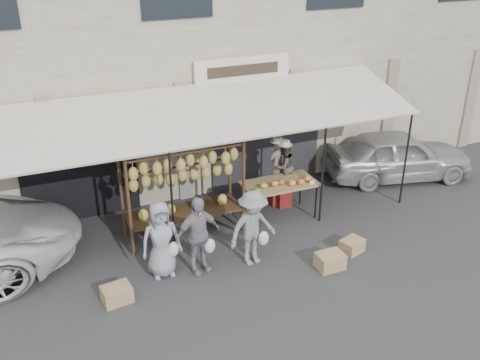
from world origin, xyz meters
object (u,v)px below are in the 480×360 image
at_px(crate_near_a, 330,261).
at_px(crate_far, 117,294).
at_px(vendor_left, 277,164).
at_px(customer_left, 161,240).
at_px(vendor_right, 284,166).
at_px(customer_right, 253,228).
at_px(customer_mid, 198,235).
at_px(crate_near_b, 352,246).
at_px(sedan, 398,155).
at_px(banana_rack, 183,170).
at_px(produce_table, 280,185).

height_order(crate_near_a, crate_far, crate_near_a).
xyz_separation_m(vendor_left, customer_left, (-3.36, -1.77, -0.27)).
relative_size(vendor_right, customer_left, 0.75).
bearing_deg(customer_left, crate_near_a, -17.93).
height_order(vendor_left, vendor_right, vendor_left).
relative_size(customer_right, crate_far, 3.10).
xyz_separation_m(vendor_left, vendor_right, (0.12, -0.16, -0.01)).
distance_m(customer_mid, crate_near_a, 2.70).
xyz_separation_m(vendor_left, crate_near_b, (0.52, -2.56, -0.92)).
height_order(vendor_right, crate_near_b, vendor_right).
bearing_deg(customer_mid, crate_near_a, -31.15).
relative_size(crate_near_b, sedan, 0.12).
relative_size(vendor_right, crate_far, 2.26).
bearing_deg(crate_far, customer_right, 3.65).
bearing_deg(crate_near_b, customer_left, 168.57).
relative_size(customer_left, sedan, 0.41).
height_order(customer_mid, customer_right, customer_mid).
bearing_deg(customer_mid, vendor_right, 22.45).
relative_size(vendor_left, vendor_right, 1.06).
bearing_deg(customer_left, vendor_right, 26.47).
relative_size(banana_rack, customer_right, 1.61).
xyz_separation_m(crate_far, sedan, (8.07, 2.38, 0.51)).
bearing_deg(customer_right, customer_left, 160.83).
relative_size(banana_rack, customer_mid, 1.59).
xyz_separation_m(vendor_left, customer_mid, (-2.67, -1.95, -0.25)).
xyz_separation_m(banana_rack, crate_near_a, (2.28, -2.35, -1.41)).
distance_m(banana_rack, customer_right, 1.97).
bearing_deg(vendor_right, customer_mid, 17.12).
distance_m(customer_left, crate_near_b, 4.01).
height_order(customer_right, crate_near_a, customer_right).
relative_size(customer_mid, crate_near_b, 3.44).
bearing_deg(customer_mid, crate_far, -179.14).
bearing_deg(crate_near_b, vendor_right, 99.49).
distance_m(produce_table, vendor_left, 0.74).
height_order(vendor_right, customer_right, vendor_right).
bearing_deg(crate_near_b, customer_right, 167.74).
distance_m(banana_rack, customer_left, 1.70).
height_order(vendor_right, sedan, vendor_right).
bearing_deg(customer_right, banana_rack, 111.76).
distance_m(vendor_right, sedan, 3.61).
height_order(banana_rack, customer_mid, banana_rack).
xyz_separation_m(vendor_right, crate_near_b, (0.40, -2.40, -0.91)).
height_order(customer_left, crate_near_a, customer_left).
height_order(vendor_left, sedan, vendor_left).
relative_size(crate_near_a, crate_near_b, 1.14).
distance_m(crate_near_a, sedan, 4.95).
bearing_deg(customer_left, crate_far, -151.82).
xyz_separation_m(vendor_left, crate_far, (-4.37, -2.28, -0.91)).
distance_m(vendor_left, crate_near_b, 2.77).
xyz_separation_m(banana_rack, crate_near_b, (3.02, -2.02, -1.43)).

